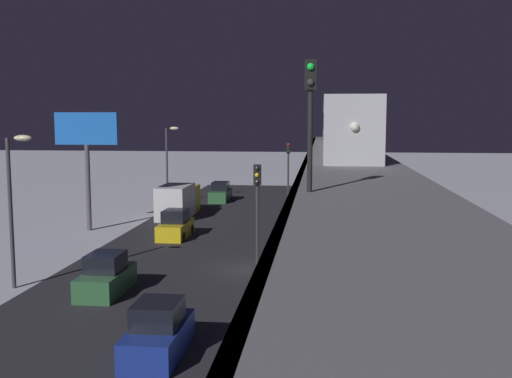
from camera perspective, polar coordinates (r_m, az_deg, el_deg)
The scene contains 15 objects.
ground_plane at distance 33.90m, azimuth -0.43°, elevation -7.67°, with size 240.00×240.00×0.00m, color silver.
avenue_asphalt at distance 34.85m, azimuth -8.83°, elevation -7.34°, with size 11.00×84.86×0.01m, color #28282D.
elevated_railway at distance 32.79m, azimuth 8.77°, elevation 1.21°, with size 5.00×84.86×6.19m.
subway_train at distance 46.89m, azimuth 8.20°, elevation 6.09°, with size 2.94×36.87×3.40m.
rail_signal at distance 18.31m, azimuth 5.21°, elevation 8.22°, with size 0.36×0.41×4.00m.
sedan_yellow at distance 43.12m, azimuth -7.69°, elevation -3.55°, with size 1.91×4.46×1.97m.
sedan_blue at distance 22.21m, azimuth -9.33°, elevation -13.45°, with size 1.80×4.03×1.97m.
sedan_green at distance 30.15m, azimuth -14.12°, elevation -8.14°, with size 1.80×4.10×1.97m.
sedan_green_2 at distance 61.62m, azimuth -3.41°, elevation -0.40°, with size 1.80×4.47×1.97m.
box_truck at distance 52.23m, azimuth -7.43°, elevation -1.13°, with size 2.40×7.40×2.80m.
traffic_light_near at distance 26.73m, azimuth 0.13°, elevation -2.38°, with size 0.32×0.44×6.40m.
traffic_light_mid at distance 51.14m, azimuth 3.10°, elevation 1.97°, with size 0.32×0.44×6.40m.
commercial_billboard at distance 46.50m, azimuth -15.86°, elevation 4.50°, with size 4.80×0.36×8.90m.
street_lamp_near at distance 31.63m, azimuth -22.08°, elevation -0.33°, with size 1.35×0.44×7.65m.
street_lamp_far at distance 59.65m, azimuth -8.31°, elevation 3.18°, with size 1.35×0.44×7.65m.
Camera 1 is at (-3.85, 32.61, 8.42)m, focal length 41.92 mm.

